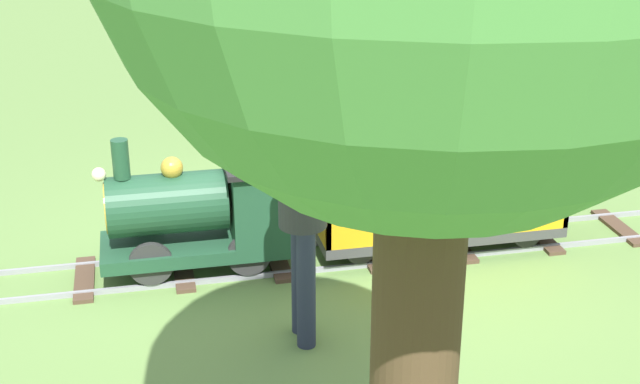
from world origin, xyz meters
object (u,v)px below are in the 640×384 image
object	(u,v)px
passenger_car	(437,197)
conductor_person	(303,202)
locomotive	(207,210)
park_bench	(260,94)

from	to	relation	value
passenger_car	conductor_person	world-z (taller)	conductor_person
locomotive	passenger_car	bearing A→B (deg)	-90.00
conductor_person	park_bench	distance (m)	4.29
passenger_car	conductor_person	bearing A→B (deg)	130.76
passenger_car	conductor_person	size ratio (longest dim) A/B	1.23
passenger_car	park_bench	size ratio (longest dim) A/B	1.47
park_bench	locomotive	bearing A→B (deg)	164.68
conductor_person	passenger_car	bearing A→B (deg)	-49.24
locomotive	park_bench	distance (m)	3.26
park_bench	conductor_person	bearing A→B (deg)	175.11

